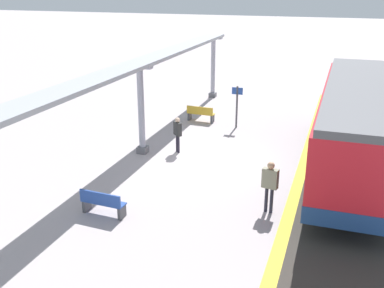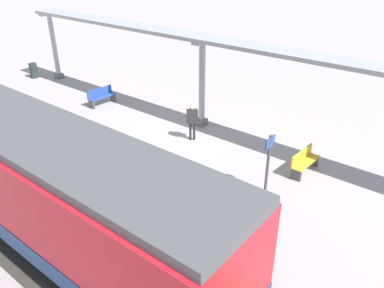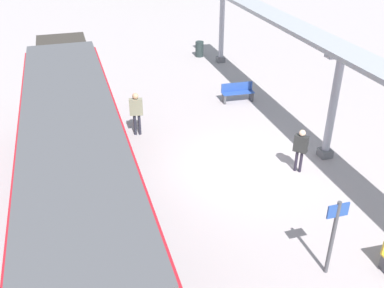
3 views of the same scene
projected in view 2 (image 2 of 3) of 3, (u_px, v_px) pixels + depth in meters
name	position (u px, v px, depth m)	size (l,w,h in m)	color
ground_plane	(150.00, 152.00, 15.73)	(176.00, 176.00, 0.00)	#AFA3A5
tactile_edge_strip	(77.00, 191.00, 13.23)	(0.41, 28.18, 0.01)	gold
trackbed	(29.00, 217.00, 11.98)	(3.20, 40.18, 0.01)	#38332D
train_near_carriage	(40.00, 181.00, 10.48)	(2.65, 12.76, 3.48)	red
canopy_pillar_second	(202.00, 84.00, 17.09)	(1.10, 0.44, 3.91)	slate
canopy_pillar_third	(54.00, 46.00, 23.22)	(1.10, 0.44, 3.91)	slate
canopy_beam	(201.00, 38.00, 16.19)	(1.20, 22.94, 0.16)	#A8AAB2
bench_near_end	(101.00, 96.00, 20.09)	(1.52, 0.52, 0.86)	#294CA0
bench_mid_platform	(304.00, 161.00, 14.15)	(1.52, 0.52, 0.86)	gold
trash_bin	(34.00, 70.00, 24.05)	(0.48, 0.48, 0.90)	#263232
platform_info_sign	(268.00, 159.00, 12.51)	(0.56, 0.10, 2.20)	#4C4C51
passenger_waiting_near_edge	(31.00, 127.00, 15.17)	(0.55, 0.32, 1.79)	#252431
passenger_by_the_benches	(192.00, 118.00, 16.20)	(0.48, 0.48, 1.61)	#25212E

